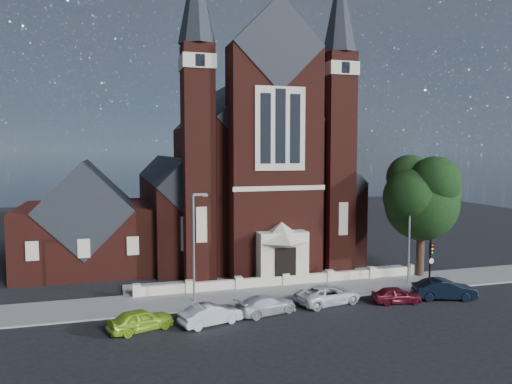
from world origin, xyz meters
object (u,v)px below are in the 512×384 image
at_px(street_lamp_left, 195,241).
at_px(car_white_suv, 328,295).
at_px(church, 237,177).
at_px(street_lamp_right, 410,230).
at_px(car_lime_van, 141,320).
at_px(car_silver_a, 211,314).
at_px(car_silver_b, 266,305).
at_px(car_navy, 444,289).
at_px(car_dark_red, 396,295).
at_px(street_tree, 425,199).
at_px(parish_hall, 87,226).
at_px(traffic_signal, 431,257).

bearing_deg(street_lamp_left, car_white_suv, -17.89).
bearing_deg(church, street_lamp_right, -61.96).
bearing_deg(car_white_suv, car_lime_van, 85.70).
xyz_separation_m(street_lamp_left, car_silver_a, (0.20, -4.86, -3.92)).
height_order(car_silver_a, car_silver_b, car_silver_a).
bearing_deg(car_navy, street_lamp_left, 92.66).
xyz_separation_m(church, car_navy, (10.24, -23.35, -7.43)).
xyz_separation_m(street_lamp_right, car_silver_b, (-13.75, -3.85, -3.96)).
height_order(church, street_lamp_left, church).
bearing_deg(car_white_suv, street_lamp_right, -82.57).
distance_m(car_lime_van, car_navy, 22.36).
distance_m(car_silver_b, car_dark_red, 9.92).
xyz_separation_m(car_silver_a, car_white_suv, (9.09, 1.86, 0.01)).
xyz_separation_m(street_tree, car_silver_b, (-16.26, -5.56, -6.32)).
distance_m(street_lamp_left, car_dark_red, 15.31).
relative_size(parish_hall, car_dark_red, 3.40).
relative_size(street_lamp_right, car_silver_b, 1.84).
xyz_separation_m(street_lamp_right, car_silver_a, (-17.80, -4.86, -3.92)).
bearing_deg(church, car_lime_van, -117.12).
relative_size(traffic_signal, car_silver_a, 0.97).
bearing_deg(traffic_signal, street_tree, 64.05).
bearing_deg(car_lime_van, traffic_signal, -101.49).
distance_m(parish_hall, street_tree, 31.27).
relative_size(car_silver_b, car_white_suv, 0.89).
relative_size(street_lamp_right, car_dark_red, 2.25).
height_order(street_lamp_right, car_silver_a, street_lamp_right).
bearing_deg(car_silver_b, traffic_signal, -96.49).
relative_size(church, car_dark_red, 9.72).
relative_size(car_white_suv, car_navy, 1.07).
bearing_deg(car_silver_b, street_lamp_right, -89.67).
bearing_deg(street_lamp_left, car_silver_a, -87.70).
distance_m(church, street_lamp_right, 21.76).
bearing_deg(parish_hall, car_silver_a, -66.28).
xyz_separation_m(street_tree, car_lime_van, (-24.71, -6.42, -6.27)).
relative_size(traffic_signal, car_navy, 0.87).
xyz_separation_m(street_lamp_right, car_navy, (0.15, -4.41, -3.84)).
bearing_deg(street_tree, car_silver_a, -162.09).
height_order(street_lamp_left, car_navy, street_lamp_left).
bearing_deg(car_silver_b, car_silver_a, 88.61).
distance_m(street_tree, car_silver_a, 22.25).
xyz_separation_m(street_tree, street_lamp_left, (-20.51, -1.71, -2.36)).
xyz_separation_m(street_lamp_left, street_lamp_right, (18.00, 0.00, 0.00)).
relative_size(car_lime_van, car_silver_a, 0.99).
height_order(street_tree, car_silver_a, street_tree).
height_order(church, street_tree, church).
relative_size(car_silver_a, car_silver_b, 0.94).
xyz_separation_m(car_lime_van, car_silver_a, (4.40, -0.14, -0.01)).
distance_m(parish_hall, car_silver_b, 21.96).
xyz_separation_m(car_silver_b, car_navy, (13.90, -0.55, 0.12)).
height_order(street_tree, car_lime_van, street_tree).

